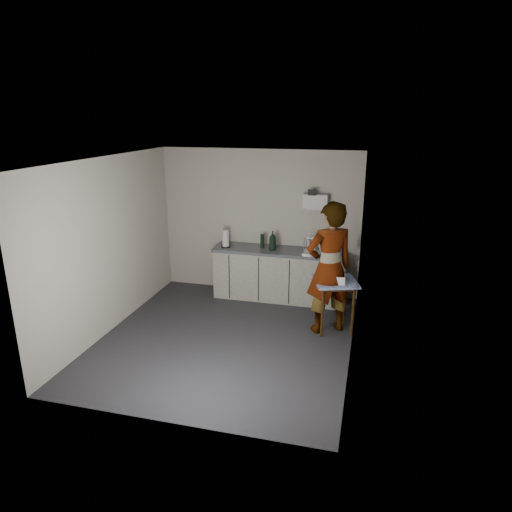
% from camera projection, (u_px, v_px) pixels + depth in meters
% --- Properties ---
extents(ground, '(4.00, 4.00, 0.00)m').
position_uv_depth(ground, '(227.00, 338.00, 6.75)').
color(ground, '#2A2A2F').
rests_on(ground, ground).
extents(wall_back, '(3.60, 0.02, 2.60)m').
position_uv_depth(wall_back, '(259.00, 223.00, 8.20)').
color(wall_back, beige).
rests_on(wall_back, ground).
extents(wall_right, '(0.02, 4.00, 2.60)m').
position_uv_depth(wall_right, '(355.00, 264.00, 5.93)').
color(wall_right, beige).
rests_on(wall_right, ground).
extents(wall_left, '(0.02, 4.00, 2.60)m').
position_uv_depth(wall_left, '(111.00, 245.00, 6.79)').
color(wall_left, beige).
rests_on(wall_left, ground).
extents(ceiling, '(3.60, 4.00, 0.01)m').
position_uv_depth(ceiling, '(223.00, 160.00, 5.97)').
color(ceiling, silver).
rests_on(ceiling, wall_back).
extents(kitchen_counter, '(2.24, 0.62, 0.91)m').
position_uv_depth(kitchen_counter, '(277.00, 275.00, 8.10)').
color(kitchen_counter, black).
rests_on(kitchen_counter, ground).
extents(wall_shelf, '(0.42, 0.18, 0.37)m').
position_uv_depth(wall_shelf, '(315.00, 201.00, 7.76)').
color(wall_shelf, white).
rests_on(wall_shelf, ground).
extents(side_table, '(0.78, 0.78, 0.80)m').
position_uv_depth(side_table, '(335.00, 287.00, 6.81)').
color(side_table, '#381F0C').
rests_on(side_table, ground).
extents(standing_man, '(0.88, 0.79, 2.00)m').
position_uv_depth(standing_man, '(329.00, 268.00, 6.70)').
color(standing_man, '#B2A593').
rests_on(standing_man, ground).
extents(soap_bottle, '(0.15, 0.15, 0.33)m').
position_uv_depth(soap_bottle, '(273.00, 241.00, 7.88)').
color(soap_bottle, black).
rests_on(soap_bottle, kitchen_counter).
extents(soda_can, '(0.07, 0.07, 0.13)m').
position_uv_depth(soda_can, '(274.00, 245.00, 7.96)').
color(soda_can, red).
rests_on(soda_can, kitchen_counter).
extents(dark_bottle, '(0.07, 0.07, 0.25)m').
position_uv_depth(dark_bottle, '(262.00, 241.00, 8.02)').
color(dark_bottle, black).
rests_on(dark_bottle, kitchen_counter).
extents(paper_towel, '(0.17, 0.17, 0.31)m').
position_uv_depth(paper_towel, '(226.00, 239.00, 8.06)').
color(paper_towel, black).
rests_on(paper_towel, kitchen_counter).
extents(dish_rack, '(0.44, 0.33, 0.31)m').
position_uv_depth(dish_rack, '(316.00, 249.00, 7.72)').
color(dish_rack, silver).
rests_on(dish_rack, kitchen_counter).
extents(bakery_box, '(0.32, 0.33, 0.41)m').
position_uv_depth(bakery_box, '(335.00, 275.00, 6.74)').
color(bakery_box, white).
rests_on(bakery_box, side_table).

